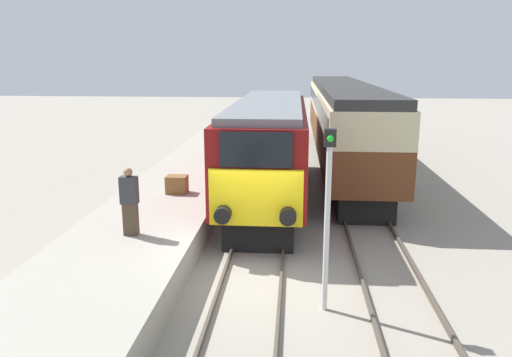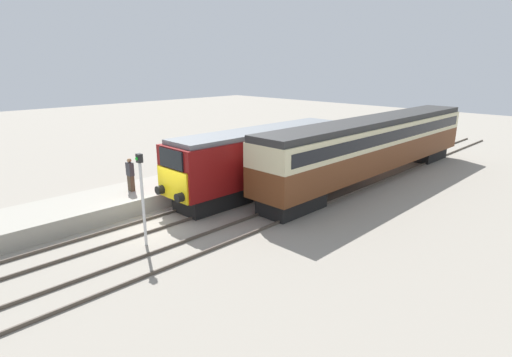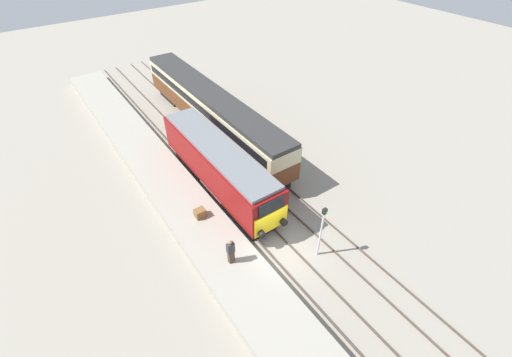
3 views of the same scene
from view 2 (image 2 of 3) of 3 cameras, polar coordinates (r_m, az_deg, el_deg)
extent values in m
plane|color=gray|center=(19.84, -14.28, -6.40)|extent=(120.00, 120.00, 0.00)
cube|color=#9E998C|center=(26.72, -3.30, 0.82)|extent=(3.50, 50.00, 0.84)
cube|color=#4C4238|center=(23.07, -4.56, -2.57)|extent=(0.07, 60.00, 0.14)
cube|color=#4C4238|center=(22.05, -2.13, -3.42)|extent=(0.07, 60.00, 0.14)
cube|color=#4C4238|center=(20.74, 1.58, -4.69)|extent=(0.07, 60.00, 0.14)
cube|color=#4C4238|center=(19.84, 4.60, -5.71)|extent=(0.07, 60.00, 0.14)
cube|color=black|center=(21.61, -6.02, -2.70)|extent=(2.03, 4.00, 1.00)
cube|color=black|center=(26.74, 6.53, 0.93)|extent=(2.03, 4.00, 1.00)
cube|color=maroon|center=(23.57, 0.95, 3.45)|extent=(2.70, 12.50, 2.56)
cube|color=yellow|center=(19.81, -11.82, -0.85)|extent=(2.48, 0.10, 1.54)
cube|color=black|center=(19.49, -12.04, 2.76)|extent=(1.89, 0.10, 0.92)
cube|color=slate|center=(23.31, 0.96, 6.82)|extent=(2.38, 12.00, 0.24)
cylinder|color=black|center=(20.52, -13.56, -1.59)|extent=(0.44, 0.35, 0.44)
cylinder|color=black|center=(19.15, -10.87, -2.69)|extent=(0.44, 0.35, 0.44)
cube|color=black|center=(20.96, 5.18, -3.35)|extent=(1.89, 3.60, 0.95)
cube|color=black|center=(35.15, 23.14, 3.33)|extent=(1.89, 3.60, 0.95)
cube|color=brown|center=(27.40, 16.65, 3.39)|extent=(2.70, 21.22, 1.57)
cube|color=beige|center=(27.15, 16.88, 6.28)|extent=(2.71, 21.22, 1.23)
cube|color=black|center=(27.15, 16.88, 6.28)|extent=(2.75, 20.37, 0.68)
cube|color=#2D2D2D|center=(27.04, 17.02, 7.94)|extent=(2.48, 21.22, 0.36)
cube|color=#473828|center=(22.40, -17.41, -0.64)|extent=(0.36, 0.24, 0.85)
cube|color=#333338|center=(22.20, -17.57, 1.29)|extent=(0.44, 0.26, 0.71)
sphere|color=#9E704C|center=(22.09, -17.67, 2.47)|extent=(0.23, 0.23, 0.23)
cylinder|color=silver|center=(17.17, -15.82, -3.64)|extent=(0.12, 0.12, 3.60)
cube|color=black|center=(16.63, -16.33, 2.81)|extent=(0.24, 0.20, 0.36)
sphere|color=green|center=(16.58, -16.66, 2.74)|extent=(0.14, 0.14, 0.14)
cube|color=brown|center=(24.40, -8.40, 0.95)|extent=(0.70, 0.56, 0.60)
camera|label=1|loc=(15.31, -53.08, 1.82)|focal=35.00mm
camera|label=3|loc=(26.91, -53.46, 31.77)|focal=24.00mm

